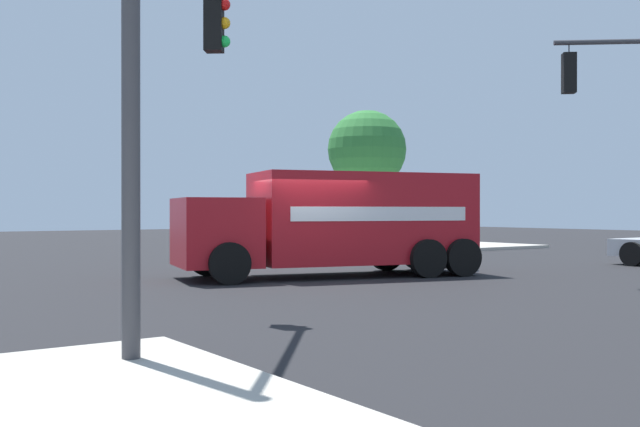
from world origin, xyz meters
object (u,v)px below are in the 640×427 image
pedestrian_near_corner (381,222)px  pedestrian_crossing (341,223)px  delivery_truck (337,222)px  traffic_light_secondary (170,40)px  shade_tree_near (367,150)px

pedestrian_near_corner → pedestrian_crossing: size_ratio=1.02×
pedestrian_near_corner → pedestrian_crossing: 2.18m
delivery_truck → traffic_light_secondary: (7.67, 6.81, 2.52)m
pedestrian_crossing → shade_tree_near: 4.09m
shade_tree_near → delivery_truck: bearing=48.9°
pedestrian_crossing → shade_tree_near: (-0.43, 1.62, 3.73)m
delivery_truck → pedestrian_crossing: bearing=-126.9°
delivery_truck → shade_tree_near: (-11.94, -13.69, 3.41)m
traffic_light_secondary → shade_tree_near: 28.39m
pedestrian_near_corner → traffic_light_secondary: bearing=45.2°
traffic_light_secondary → pedestrian_crossing: (-19.19, -22.12, -2.84)m
traffic_light_secondary → pedestrian_near_corner: size_ratio=3.31×
shade_tree_near → pedestrian_near_corner: bearing=-152.3°
pedestrian_crossing → traffic_light_secondary: bearing=49.1°
pedestrian_near_corner → shade_tree_near: bearing=27.7°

